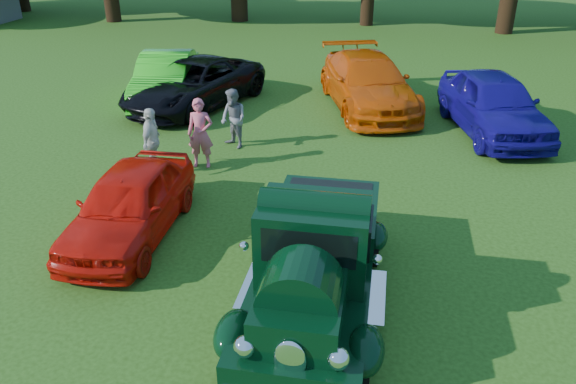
% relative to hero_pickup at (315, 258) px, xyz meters
% --- Properties ---
extents(ground, '(120.00, 120.00, 0.00)m').
position_rel_hero_pickup_xyz_m(ground, '(-0.74, 0.66, -0.82)').
color(ground, '#234510').
rests_on(ground, ground).
extents(hero_pickup, '(2.26, 4.86, 1.90)m').
position_rel_hero_pickup_xyz_m(hero_pickup, '(0.00, 0.00, 0.00)').
color(hero_pickup, black).
rests_on(hero_pickup, ground).
extents(red_convertible, '(1.71, 4.02, 1.35)m').
position_rel_hero_pickup_xyz_m(red_convertible, '(-3.75, 1.46, -0.15)').
color(red_convertible, red).
rests_on(red_convertible, ground).
extents(back_car_lime, '(2.47, 4.85, 1.52)m').
position_rel_hero_pickup_xyz_m(back_car_lime, '(-6.31, 9.84, -0.06)').
color(back_car_lime, green).
rests_on(back_car_lime, ground).
extents(back_car_black, '(4.02, 5.81, 1.47)m').
position_rel_hero_pickup_xyz_m(back_car_black, '(-5.19, 9.42, -0.09)').
color(back_car_black, black).
rests_on(back_car_black, ground).
extents(back_car_orange, '(3.90, 6.04, 1.63)m').
position_rel_hero_pickup_xyz_m(back_car_orange, '(0.25, 10.26, -0.01)').
color(back_car_orange, '#CE4B07').
rests_on(back_car_orange, ground).
extents(back_car_blue, '(3.09, 5.25, 1.68)m').
position_rel_hero_pickup_xyz_m(back_car_blue, '(3.82, 8.61, 0.02)').
color(back_car_blue, navy).
rests_on(back_car_blue, ground).
extents(spectator_pink, '(0.67, 0.48, 1.71)m').
position_rel_hero_pickup_xyz_m(spectator_pink, '(-3.46, 4.86, 0.03)').
color(spectator_pink, '#D7586E').
rests_on(spectator_pink, ground).
extents(spectator_grey, '(0.96, 0.94, 1.56)m').
position_rel_hero_pickup_xyz_m(spectator_grey, '(-3.02, 6.22, -0.04)').
color(spectator_grey, gray).
rests_on(spectator_grey, ground).
extents(spectator_white, '(0.46, 0.98, 1.62)m').
position_rel_hero_pickup_xyz_m(spectator_white, '(-4.44, 4.24, -0.01)').
color(spectator_white, beige).
rests_on(spectator_white, ground).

